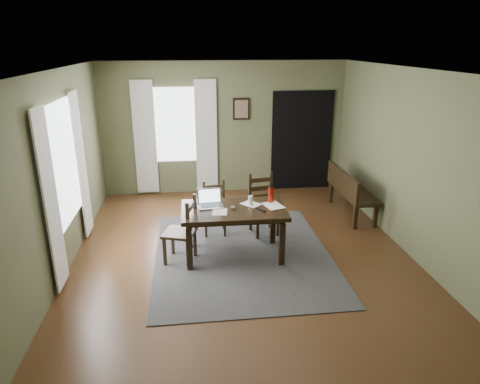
{
  "coord_description": "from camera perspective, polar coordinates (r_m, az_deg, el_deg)",
  "views": [
    {
      "loc": [
        -0.73,
        -5.74,
        3.04
      ],
      "look_at": [
        0.0,
        0.3,
        0.9
      ],
      "focal_mm": 32.0,
      "sensor_mm": 36.0,
      "label": 1
    }
  ],
  "objects": [
    {
      "name": "window_back",
      "position": [
        8.86,
        -8.63,
        8.82
      ],
      "size": [
        1.0,
        0.01,
        1.5
      ],
      "color": "white",
      "rests_on": "ground"
    },
    {
      "name": "water_bottle",
      "position": [
        6.4,
        4.13,
        -0.29
      ],
      "size": [
        0.09,
        0.09,
        0.27
      ],
      "rotation": [
        0.0,
        0.0,
        0.19
      ],
      "color": "#B01D0D",
      "rests_on": "dining_table"
    },
    {
      "name": "laptop",
      "position": [
        6.29,
        -4.0,
        -1.27
      ],
      "size": [
        0.38,
        0.31,
        0.24
      ],
      "rotation": [
        0.0,
        0.0,
        0.09
      ],
      "color": "#B7B7BC",
      "rests_on": "dining_table"
    },
    {
      "name": "paper_a",
      "position": [
        6.07,
        -2.72,
        -2.65
      ],
      "size": [
        0.24,
        0.29,
        0.0
      ],
      "primitive_type": "cube",
      "rotation": [
        0.0,
        0.0,
        -0.13
      ],
      "color": "white",
      "rests_on": "dining_table"
    },
    {
      "name": "dining_table",
      "position": [
        6.23,
        -0.85,
        -3.0
      ],
      "size": [
        1.51,
        0.92,
        0.75
      ],
      "rotation": [
        0.0,
        0.0,
        -0.01
      ],
      "color": "black",
      "rests_on": "rug"
    },
    {
      "name": "window_left",
      "position": [
        6.39,
        -22.49,
        3.47
      ],
      "size": [
        0.01,
        1.3,
        1.7
      ],
      "color": "white",
      "rests_on": "ground"
    },
    {
      "name": "computer_mouse",
      "position": [
        6.16,
        -0.95,
        -2.15
      ],
      "size": [
        0.06,
        0.1,
        0.03
      ],
      "primitive_type": "cube",
      "rotation": [
        0.0,
        0.0,
        -0.16
      ],
      "color": "#3F3F42",
      "rests_on": "dining_table"
    },
    {
      "name": "doorway_back",
      "position": [
        9.25,
        8.24,
        6.75
      ],
      "size": [
        1.3,
        0.03,
        2.1
      ],
      "color": "black",
      "rests_on": "ground"
    },
    {
      "name": "ground",
      "position": [
        6.54,
        0.32,
        -8.37
      ],
      "size": [
        5.0,
        6.0,
        0.01
      ],
      "color": "#492C16"
    },
    {
      "name": "curtain_left_near",
      "position": [
        5.7,
        -23.92,
        -1.18
      ],
      "size": [
        0.03,
        0.48,
        2.3
      ],
      "color": "silver",
      "rests_on": "ground"
    },
    {
      "name": "chair_end",
      "position": [
        6.2,
        -7.62,
        -5.19
      ],
      "size": [
        0.54,
        0.54,
        0.98
      ],
      "rotation": [
        0.0,
        0.0,
        -1.88
      ],
      "color": "black",
      "rests_on": "rug"
    },
    {
      "name": "curtain_left_far",
      "position": [
        7.21,
        -20.39,
        3.36
      ],
      "size": [
        0.03,
        0.48,
        2.3
      ],
      "color": "silver",
      "rests_on": "ground"
    },
    {
      "name": "bench",
      "position": [
        8.07,
        14.35,
        0.46
      ],
      "size": [
        0.48,
        1.5,
        0.85
      ],
      "rotation": [
        0.0,
        0.0,
        1.57
      ],
      "color": "black",
      "rests_on": "ground"
    },
    {
      "name": "paper_d",
      "position": [
        6.31,
        4.46,
        -1.8
      ],
      "size": [
        0.33,
        0.38,
        0.0
      ],
      "primitive_type": "cube",
      "rotation": [
        0.0,
        0.0,
        0.29
      ],
      "color": "white",
      "rests_on": "dining_table"
    },
    {
      "name": "curtain_back_right",
      "position": [
        8.88,
        -4.53,
        7.36
      ],
      "size": [
        0.44,
        0.03,
        2.3
      ],
      "color": "silver",
      "rests_on": "ground"
    },
    {
      "name": "room_shell",
      "position": [
        5.92,
        0.35,
        7.31
      ],
      "size": [
        5.02,
        6.02,
        2.71
      ],
      "color": "#585D3D",
      "rests_on": "ground"
    },
    {
      "name": "chair_back_right",
      "position": [
        7.09,
        3.1,
        -1.74
      ],
      "size": [
        0.5,
        0.5,
        0.99
      ],
      "rotation": [
        0.0,
        0.0,
        0.18
      ],
      "color": "black",
      "rests_on": "rug"
    },
    {
      "name": "curtain_back_left",
      "position": [
        8.92,
        -12.57,
        7.01
      ],
      "size": [
        0.44,
        0.03,
        2.3
      ],
      "color": "silver",
      "rests_on": "ground"
    },
    {
      "name": "framed_picture",
      "position": [
        8.87,
        0.17,
        11.02
      ],
      "size": [
        0.34,
        0.03,
        0.44
      ],
      "color": "black",
      "rests_on": "ground"
    },
    {
      "name": "tv_remote",
      "position": [
        6.11,
        2.81,
        -2.43
      ],
      "size": [
        0.12,
        0.15,
        0.02
      ],
      "primitive_type": "cube",
      "rotation": [
        0.0,
        0.0,
        0.57
      ],
      "color": "black",
      "rests_on": "dining_table"
    },
    {
      "name": "rug",
      "position": [
        6.53,
        0.32,
        -8.29
      ],
      "size": [
        2.6,
        3.2,
        0.01
      ],
      "color": "#383838",
      "rests_on": "ground"
    },
    {
      "name": "chair_back_left",
      "position": [
        7.11,
        -3.42,
        -2.22
      ],
      "size": [
        0.38,
        0.39,
        0.87
      ],
      "rotation": [
        0.0,
        0.0,
        -0.02
      ],
      "color": "black",
      "rests_on": "rug"
    },
    {
      "name": "drinking_glass",
      "position": [
        6.29,
        1.42,
        -1.14
      ],
      "size": [
        0.08,
        0.08,
        0.14
      ],
      "primitive_type": "cylinder",
      "rotation": [
        0.0,
        0.0,
        -0.22
      ],
      "color": "silver",
      "rests_on": "dining_table"
    },
    {
      "name": "paper_c",
      "position": [
        6.35,
        1.48,
        -1.61
      ],
      "size": [
        0.33,
        0.34,
        0.0
      ],
      "primitive_type": "cube",
      "rotation": [
        0.0,
        0.0,
        0.71
      ],
      "color": "white",
      "rests_on": "dining_table"
    }
  ]
}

